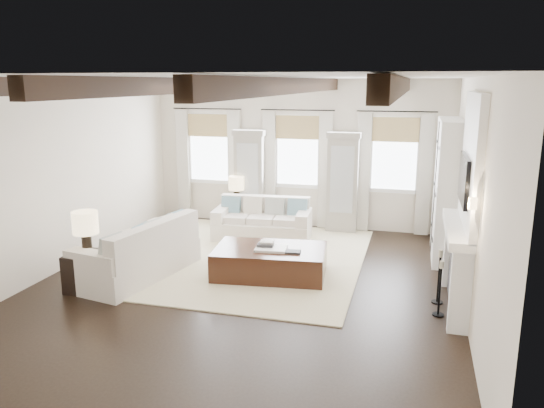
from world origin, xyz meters
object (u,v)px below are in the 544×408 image
(sofa_back, at_px, (263,222))
(side_table_front, at_px, (89,272))
(side_table_back, at_px, (237,215))
(sofa_left, at_px, (141,254))
(ottoman, at_px, (270,262))

(sofa_back, xyz_separation_m, side_table_front, (-1.79, -3.36, -0.04))
(side_table_front, xyz_separation_m, side_table_back, (1.00, 4.05, -0.01))
(sofa_left, relative_size, side_table_back, 4.22)
(sofa_left, height_order, ottoman, sofa_left)
(sofa_left, xyz_separation_m, side_table_back, (0.51, 3.32, -0.11))
(side_table_front, bearing_deg, side_table_back, 76.18)
(sofa_back, relative_size, ottoman, 1.12)
(ottoman, bearing_deg, sofa_left, -169.77)
(sofa_left, relative_size, ottoman, 1.31)
(side_table_back, bearing_deg, ottoman, -60.85)
(side_table_front, relative_size, side_table_back, 1.05)
(ottoman, xyz_separation_m, side_table_front, (-2.51, -1.33, 0.06))
(sofa_left, xyz_separation_m, side_table_front, (-0.49, -0.73, -0.09))
(sofa_left, bearing_deg, side_table_back, 81.29)
(ottoman, xyz_separation_m, side_table_back, (-1.52, 2.72, 0.04))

